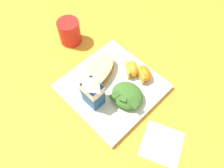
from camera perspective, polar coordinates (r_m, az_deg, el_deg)
ground at (r=0.72m, az=-0.00°, el=-1.09°), size 3.00×3.00×0.00m
white_plate at (r=0.71m, az=-0.00°, el=-0.76°), size 0.28×0.28×0.02m
cheesy_pizza_bread at (r=0.71m, az=-3.84°, el=2.65°), size 0.12×0.18×0.04m
green_salad_pile at (r=0.67m, az=3.68°, el=-3.16°), size 0.10×0.09×0.04m
milk_carton at (r=0.63m, az=-5.26°, el=-1.67°), size 0.06×0.04×0.11m
orange_wedge_front at (r=0.72m, az=8.31°, el=2.75°), size 0.07×0.06×0.04m
orange_wedge_middle at (r=0.72m, az=5.17°, el=3.97°), size 0.07×0.07×0.04m
paper_napkin at (r=0.66m, az=12.73°, el=-14.84°), size 0.14×0.14×0.00m
drinking_red_cup at (r=0.83m, az=-10.91°, el=13.07°), size 0.08×0.08×0.09m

